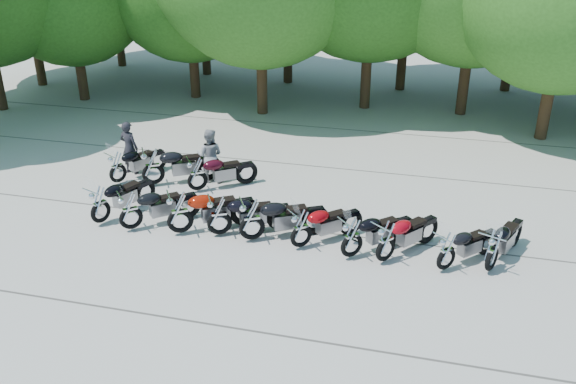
% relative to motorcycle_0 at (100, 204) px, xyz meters
% --- Properties ---
extents(ground, '(90.00, 90.00, 0.00)m').
position_rel_motorcycle_0_xyz_m(ground, '(5.06, -0.49, -0.63)').
color(ground, gray).
rests_on(ground, ground).
extents(motorcycle_0, '(1.46, 2.31, 1.26)m').
position_rel_motorcycle_0_xyz_m(motorcycle_0, '(0.00, 0.00, 0.00)').
color(motorcycle_0, black).
rests_on(motorcycle_0, ground).
extents(motorcycle_1, '(2.12, 2.02, 1.27)m').
position_rel_motorcycle_0_xyz_m(motorcycle_1, '(0.99, -0.14, 0.01)').
color(motorcycle_1, black).
rests_on(motorcycle_1, ground).
extents(motorcycle_2, '(2.46, 1.93, 1.38)m').
position_rel_motorcycle_0_xyz_m(motorcycle_2, '(2.37, -0.03, 0.06)').
color(motorcycle_2, maroon).
rests_on(motorcycle_2, ground).
extents(motorcycle_3, '(2.36, 1.66, 1.29)m').
position_rel_motorcycle_0_xyz_m(motorcycle_3, '(3.41, 0.14, 0.02)').
color(motorcycle_3, black).
rests_on(motorcycle_3, ground).
extents(motorcycle_4, '(2.44, 1.78, 1.35)m').
position_rel_motorcycle_0_xyz_m(motorcycle_4, '(4.33, 0.08, 0.05)').
color(motorcycle_4, black).
rests_on(motorcycle_4, ground).
extents(motorcycle_5, '(1.99, 1.94, 1.21)m').
position_rel_motorcycle_0_xyz_m(motorcycle_5, '(5.65, 0.04, -0.03)').
color(motorcycle_5, '#91050A').
rests_on(motorcycle_5, ground).
extents(motorcycle_6, '(2.06, 2.00, 1.24)m').
position_rel_motorcycle_0_xyz_m(motorcycle_6, '(6.97, -0.13, -0.01)').
color(motorcycle_6, black).
rests_on(motorcycle_6, ground).
extents(motorcycle_7, '(1.86, 2.16, 1.24)m').
position_rel_motorcycle_0_xyz_m(motorcycle_7, '(7.80, -0.12, -0.01)').
color(motorcycle_7, '#960510').
rests_on(motorcycle_7, ground).
extents(motorcycle_8, '(1.84, 1.90, 1.15)m').
position_rel_motorcycle_0_xyz_m(motorcycle_8, '(9.25, -0.16, -0.06)').
color(motorcycle_8, black).
rests_on(motorcycle_8, ground).
extents(motorcycle_9, '(1.49, 2.26, 1.23)m').
position_rel_motorcycle_0_xyz_m(motorcycle_9, '(10.30, 0.07, -0.01)').
color(motorcycle_9, black).
rests_on(motorcycle_9, ground).
extents(motorcycle_10, '(1.59, 2.16, 1.19)m').
position_rel_motorcycle_0_xyz_m(motorcycle_10, '(-0.87, 2.58, -0.03)').
color(motorcycle_10, black).
rests_on(motorcycle_10, ground).
extents(motorcycle_11, '(2.48, 1.89, 1.38)m').
position_rel_motorcycle_0_xyz_m(motorcycle_11, '(0.30, 2.69, 0.06)').
color(motorcycle_11, black).
rests_on(motorcycle_11, ground).
extents(motorcycle_12, '(2.16, 1.87, 1.25)m').
position_rel_motorcycle_0_xyz_m(motorcycle_12, '(1.80, 2.62, -0.01)').
color(motorcycle_12, black).
rests_on(motorcycle_12, ground).
extents(rider_0, '(0.71, 0.53, 1.78)m').
position_rel_motorcycle_0_xyz_m(rider_0, '(-0.89, 3.48, 0.26)').
color(rider_0, black).
rests_on(rider_0, ground).
extents(rider_1, '(0.90, 0.72, 1.74)m').
position_rel_motorcycle_0_xyz_m(rider_1, '(1.89, 3.50, 0.24)').
color(rider_1, gray).
rests_on(rider_1, ground).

